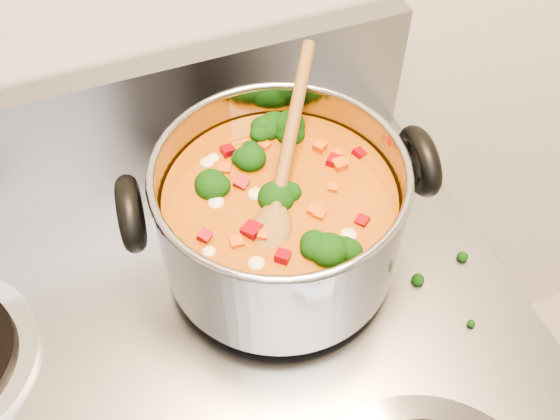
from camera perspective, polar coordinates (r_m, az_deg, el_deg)
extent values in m
cube|color=gray|center=(0.72, -17.94, 5.86)|extent=(0.78, 0.03, 0.16)
cylinder|color=#A5A5AD|center=(0.69, 1.03, -3.47)|extent=(0.20, 0.20, 0.01)
cylinder|color=black|center=(0.68, 1.04, -3.09)|extent=(0.15, 0.15, 0.01)
cylinder|color=#94959B|center=(0.62, 0.00, -0.42)|extent=(0.24, 0.24, 0.13)
torus|color=#94959B|center=(0.57, 0.00, 3.64)|extent=(0.24, 0.24, 0.01)
cylinder|color=#A04F0E|center=(0.63, 0.00, -1.36)|extent=(0.22, 0.22, 0.10)
torus|color=black|center=(0.58, -13.47, -0.29)|extent=(0.03, 0.08, 0.08)
torus|color=black|center=(0.62, 12.61, 4.39)|extent=(0.03, 0.08, 0.08)
ellipsoid|color=black|center=(0.58, 7.55, -0.06)|extent=(0.04, 0.04, 0.03)
ellipsoid|color=black|center=(0.60, -9.07, 2.09)|extent=(0.04, 0.04, 0.03)
ellipsoid|color=black|center=(0.58, 0.33, -0.07)|extent=(0.04, 0.04, 0.03)
ellipsoid|color=black|center=(0.59, -9.38, 0.47)|extent=(0.04, 0.04, 0.03)
ellipsoid|color=black|center=(0.57, -2.71, -1.78)|extent=(0.04, 0.04, 0.03)
ellipsoid|color=black|center=(0.58, -7.29, -0.10)|extent=(0.04, 0.04, 0.03)
ellipsoid|color=black|center=(0.61, -0.63, 3.40)|extent=(0.04, 0.04, 0.03)
ellipsoid|color=maroon|center=(0.60, 8.40, 1.36)|extent=(0.01, 0.01, 0.01)
ellipsoid|color=maroon|center=(0.58, 0.53, 0.59)|extent=(0.01, 0.01, 0.01)
ellipsoid|color=maroon|center=(0.58, 8.30, -0.97)|extent=(0.01, 0.01, 0.01)
ellipsoid|color=maroon|center=(0.58, 7.67, -0.24)|extent=(0.01, 0.01, 0.01)
ellipsoid|color=maroon|center=(0.57, -5.41, -0.86)|extent=(0.01, 0.01, 0.01)
ellipsoid|color=maroon|center=(0.59, 8.27, 0.68)|extent=(0.01, 0.01, 0.01)
ellipsoid|color=maroon|center=(0.58, 8.74, -0.40)|extent=(0.01, 0.01, 0.01)
ellipsoid|color=maroon|center=(0.55, -5.55, -4.03)|extent=(0.01, 0.01, 0.01)
ellipsoid|color=maroon|center=(0.65, 2.67, 7.12)|extent=(0.01, 0.01, 0.01)
ellipsoid|color=maroon|center=(0.56, -7.40, -3.53)|extent=(0.01, 0.01, 0.01)
ellipsoid|color=maroon|center=(0.64, 0.28, 6.23)|extent=(0.01, 0.01, 0.01)
ellipsoid|color=#CA490B|center=(0.57, -1.43, -0.72)|extent=(0.01, 0.01, 0.01)
ellipsoid|color=#CA490B|center=(0.61, 0.21, 3.61)|extent=(0.01, 0.01, 0.01)
ellipsoid|color=#CA490B|center=(0.54, -0.61, -4.98)|extent=(0.01, 0.01, 0.01)
ellipsoid|color=#CA490B|center=(0.59, 2.96, 0.75)|extent=(0.01, 0.01, 0.01)
ellipsoid|color=#CA490B|center=(0.56, 2.37, -2.50)|extent=(0.01, 0.01, 0.01)
ellipsoid|color=#CA490B|center=(0.60, -8.26, 1.43)|extent=(0.01, 0.01, 0.01)
ellipsoid|color=#CA490B|center=(0.54, 0.06, -5.80)|extent=(0.01, 0.01, 0.01)
ellipsoid|color=#CA490B|center=(0.59, -8.72, 1.07)|extent=(0.01, 0.01, 0.01)
ellipsoid|color=#CA490B|center=(0.58, 0.02, -0.11)|extent=(0.01, 0.01, 0.01)
ellipsoid|color=#CA490B|center=(0.59, -4.09, 1.39)|extent=(0.01, 0.01, 0.01)
ellipsoid|color=#CA490B|center=(0.59, -1.19, 1.39)|extent=(0.01, 0.01, 0.01)
ellipsoid|color=#CA490B|center=(0.62, -4.22, 4.46)|extent=(0.01, 0.01, 0.01)
ellipsoid|color=beige|center=(0.61, -2.05, 3.53)|extent=(0.02, 0.02, 0.01)
ellipsoid|color=beige|center=(0.61, 7.94, 3.34)|extent=(0.02, 0.02, 0.01)
ellipsoid|color=beige|center=(0.55, -0.35, -3.58)|extent=(0.02, 0.02, 0.01)
ellipsoid|color=beige|center=(0.55, -2.57, -3.51)|extent=(0.02, 0.02, 0.01)
ellipsoid|color=beige|center=(0.56, -1.41, -2.02)|extent=(0.02, 0.02, 0.01)
ellipsoid|color=beige|center=(0.54, -3.53, -5.31)|extent=(0.02, 0.02, 0.01)
ellipsoid|color=beige|center=(0.60, -9.21, 2.14)|extent=(0.02, 0.02, 0.01)
ellipsoid|color=beige|center=(0.66, 0.52, 8.02)|extent=(0.02, 0.02, 0.01)
ellipsoid|color=beige|center=(0.60, 0.69, 2.62)|extent=(0.02, 0.02, 0.01)
ellipsoid|color=brown|center=(0.57, -0.84, -2.10)|extent=(0.07, 0.07, 0.03)
cylinder|color=brown|center=(0.61, 1.04, 7.18)|extent=(0.12, 0.19, 0.07)
ellipsoid|color=black|center=(0.76, 6.55, 3.57)|extent=(0.01, 0.01, 0.01)
ellipsoid|color=black|center=(0.81, 7.43, 6.61)|extent=(0.01, 0.01, 0.01)
ellipsoid|color=black|center=(0.65, 14.69, -11.49)|extent=(0.01, 0.01, 0.01)
ellipsoid|color=black|center=(0.73, -11.57, -0.48)|extent=(0.01, 0.01, 0.01)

